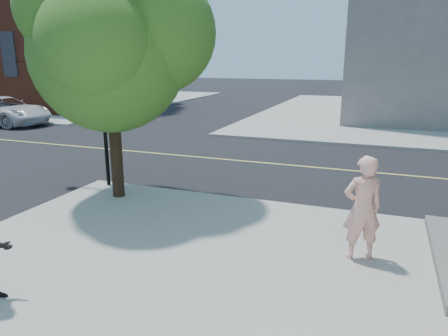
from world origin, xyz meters
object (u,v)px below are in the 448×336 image
at_px(man_on_phone, 362,208).
at_px(street_tree, 112,36).
at_px(signal_pole, 49,78).
at_px(car_a, 3,111).

distance_m(man_on_phone, street_tree, 7.40).
distance_m(signal_pole, car_a, 14.64).
distance_m(street_tree, signal_pole, 3.21).
xyz_separation_m(man_on_phone, street_tree, (-6.44, 1.59, 3.28)).
xyz_separation_m(man_on_phone, car_a, (-21.01, 10.86, -0.31)).
bearing_deg(car_a, signal_pole, -123.88).
height_order(street_tree, car_a, street_tree).
relative_size(street_tree, car_a, 1.11).
bearing_deg(car_a, street_tree, -120.26).
height_order(street_tree, signal_pole, street_tree).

